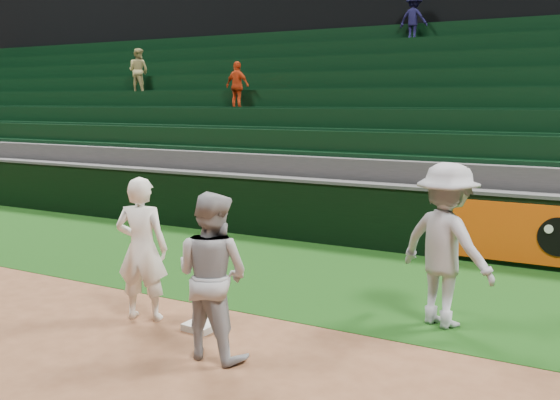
# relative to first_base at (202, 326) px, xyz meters

# --- Properties ---
(ground) EXTENTS (70.00, 70.00, 0.00)m
(ground) POSITION_rel_first_base_xyz_m (0.17, -0.15, -0.04)
(ground) COLOR brown
(ground) RESTS_ON ground
(foul_grass) EXTENTS (36.00, 4.20, 0.01)m
(foul_grass) POSITION_rel_first_base_xyz_m (0.17, 2.85, -0.04)
(foul_grass) COLOR black
(foul_grass) RESTS_ON ground
(upper_deck) EXTENTS (40.00, 12.00, 12.00)m
(upper_deck) POSITION_rel_first_base_xyz_m (0.17, 17.30, 5.96)
(upper_deck) COLOR black
(upper_deck) RESTS_ON ground
(first_base) EXTENTS (0.40, 0.40, 0.08)m
(first_base) POSITION_rel_first_base_xyz_m (0.00, 0.00, 0.00)
(first_base) COLOR silver
(first_base) RESTS_ON ground
(first_baseman) EXTENTS (0.78, 0.63, 1.84)m
(first_baseman) POSITION_rel_first_base_xyz_m (-0.88, -0.04, 0.88)
(first_baseman) COLOR white
(first_baseman) RESTS_ON ground
(baserunner) EXTENTS (0.92, 0.74, 1.82)m
(baserunner) POSITION_rel_first_base_xyz_m (0.58, -0.60, 0.87)
(baserunner) COLOR #9EA1A9
(baserunner) RESTS_ON ground
(base_coach) EXTENTS (1.50, 1.22, 2.03)m
(base_coach) POSITION_rel_first_base_xyz_m (2.56, 1.57, 0.98)
(base_coach) COLOR #9C9EA9
(base_coach) RESTS_ON foul_grass
(field_wall) EXTENTS (36.00, 0.45, 1.25)m
(field_wall) POSITION_rel_first_base_xyz_m (0.20, 5.05, 0.59)
(field_wall) COLOR black
(field_wall) RESTS_ON ground
(stadium_seating) EXTENTS (36.00, 5.95, 5.55)m
(stadium_seating) POSITION_rel_first_base_xyz_m (0.17, 8.82, 1.66)
(stadium_seating) COLOR #343436
(stadium_seating) RESTS_ON ground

